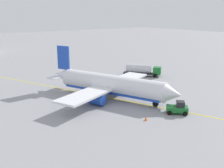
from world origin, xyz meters
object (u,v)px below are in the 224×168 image
refueling_worker (130,78)px  safety_cone_wingtip (146,119)px  pushback_tug (178,108)px  safety_cone_nose (168,113)px  airplane (110,85)px  fuel_tanker (143,70)px

refueling_worker → safety_cone_wingtip: (21.26, -15.10, -0.53)m
pushback_tug → safety_cone_nose: size_ratio=6.82×
safety_cone_nose → safety_cone_wingtip: 5.02m
airplane → pushback_tug: 14.81m
airplane → refueling_worker: (-8.15, 12.42, -1.92)m
pushback_tug → safety_cone_nose: pushback_tug is taller
airplane → safety_cone_wingtip: 13.61m
pushback_tug → refueling_worker: 23.90m
safety_cone_wingtip → safety_cone_nose: bearing=86.6°
airplane → fuel_tanker: 21.93m
pushback_tug → safety_cone_wingtip: (-1.07, -6.56, -0.72)m
fuel_tanker → safety_cone_nose: (24.00, -16.84, -1.43)m
pushback_tug → refueling_worker: pushback_tug is taller
pushback_tug → safety_cone_wingtip: 6.69m
safety_cone_nose → fuel_tanker: bearing=144.9°
safety_cone_wingtip → refueling_worker: bearing=144.6°
pushback_tug → fuel_tanker: bearing=148.3°
airplane → safety_cone_wingtip: (13.11, -2.68, -2.45)m
refueling_worker → safety_cone_nose: bearing=-25.1°
pushback_tug → refueling_worker: bearing=159.1°
fuel_tanker → safety_cone_nose: size_ratio=16.24×
refueling_worker → safety_cone_wingtip: size_ratio=2.97×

